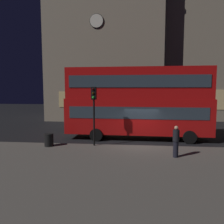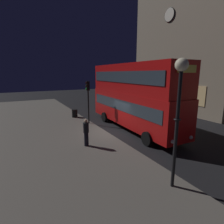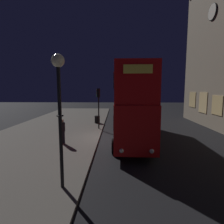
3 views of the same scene
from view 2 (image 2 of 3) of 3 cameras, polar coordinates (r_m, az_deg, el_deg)
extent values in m
plane|color=black|center=(14.87, 0.02, -6.61)|extent=(80.00, 80.00, 0.00)
cube|color=#5B564F|center=(13.34, -20.50, -9.42)|extent=(44.00, 9.63, 0.12)
cube|color=gray|center=(27.71, 25.24, 20.06)|extent=(14.29, 8.76, 18.20)
cube|color=#E5C67F|center=(27.28, 11.05, 7.62)|extent=(1.83, 0.06, 1.87)
cube|color=#F2D18C|center=(25.16, 15.17, 6.70)|extent=(1.83, 0.06, 2.27)
cube|color=#E5C67F|center=(23.18, 20.03, 5.83)|extent=(1.83, 0.06, 1.85)
cube|color=#F2D18C|center=(21.41, 25.71, 4.67)|extent=(1.83, 0.06, 2.13)
cylinder|color=silver|center=(25.35, 17.88, 27.45)|extent=(1.50, 0.12, 1.50)
torus|color=black|center=(25.35, 17.88, 27.45)|extent=(1.62, 0.12, 1.62)
cube|color=#B20F0F|center=(15.74, 6.42, 1.35)|extent=(11.24, 2.70, 2.74)
cube|color=#B20F0F|center=(15.46, 6.64, 10.69)|extent=(11.02, 2.64, 2.37)
cube|color=#2D3842|center=(15.68, 6.45, 2.58)|extent=(10.35, 2.74, 0.90)
cube|color=#2D3842|center=(15.46, 6.66, 11.13)|extent=(10.35, 2.74, 0.90)
cube|color=#F2D84C|center=(11.27, 22.87, 12.60)|extent=(0.11, 1.46, 0.44)
sphere|color=white|center=(12.48, 23.89, -7.41)|extent=(0.24, 0.24, 0.24)
sphere|color=white|center=(11.35, 18.75, -8.94)|extent=(0.24, 0.24, 0.24)
cylinder|color=black|center=(14.05, 19.30, -6.39)|extent=(0.97, 0.26, 0.97)
cylinder|color=black|center=(12.41, 11.07, -8.38)|extent=(0.97, 0.26, 0.97)
cylinder|color=black|center=(19.23, 4.44, -0.78)|extent=(0.97, 0.26, 0.97)
cylinder|color=black|center=(18.07, -2.44, -1.61)|extent=(0.97, 0.26, 0.97)
cylinder|color=black|center=(16.98, -7.53, 1.55)|extent=(0.12, 0.12, 3.13)
cube|color=black|center=(16.73, -7.72, 8.27)|extent=(0.35, 0.29, 0.85)
sphere|color=black|center=(16.67, -8.24, 9.17)|extent=(0.17, 0.17, 0.17)
sphere|color=black|center=(16.69, -8.21, 8.25)|extent=(0.17, 0.17, 0.17)
sphere|color=green|center=(16.71, -8.19, 7.32)|extent=(0.17, 0.17, 0.17)
cylinder|color=black|center=(7.58, 19.85, -6.18)|extent=(0.14, 0.14, 4.78)
torus|color=black|center=(7.44, 20.15, -2.24)|extent=(0.28, 0.28, 0.06)
sphere|color=#F9EFC6|center=(7.23, 21.39, 13.90)|extent=(0.50, 0.50, 0.50)
cylinder|color=black|center=(11.98, -8.20, -8.56)|extent=(0.29, 0.29, 0.92)
cylinder|color=black|center=(11.73, -8.31, -4.96)|extent=(0.36, 0.36, 0.66)
sphere|color=tan|center=(11.61, -8.38, -2.88)|extent=(0.22, 0.22, 0.22)
cylinder|color=black|center=(19.86, -11.83, -0.41)|extent=(0.60, 0.60, 0.85)
camera|label=1|loc=(15.64, -62.64, 2.60)|focal=35.76mm
camera|label=3|loc=(7.98, 76.75, -2.53)|focal=29.22mm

